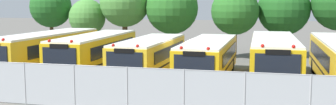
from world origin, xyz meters
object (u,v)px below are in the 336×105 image
at_px(school_bus_1, 96,52).
at_px(school_bus_4, 273,58).
at_px(traffic_cone, 143,101).
at_px(school_bus_0, 46,51).
at_px(tree_0, 51,7).
at_px(school_bus_3, 209,58).
at_px(tree_4, 235,11).
at_px(tree_1, 87,17).
at_px(tree_3, 171,7).
at_px(school_bus_2, 150,56).
at_px(tree_5, 283,8).
at_px(tree_2, 124,2).

relative_size(school_bus_1, school_bus_4, 0.93).
bearing_deg(traffic_cone, school_bus_0, 141.27).
bearing_deg(traffic_cone, tree_0, 129.99).
bearing_deg(school_bus_3, traffic_cone, 76.34).
xyz_separation_m(school_bus_1, tree_4, (8.17, 10.03, 2.51)).
height_order(school_bus_3, tree_1, tree_1).
bearing_deg(school_bus_4, tree_3, -50.86).
bearing_deg(school_bus_4, school_bus_3, -0.16).
distance_m(school_bus_0, school_bus_4, 14.89).
bearing_deg(tree_4, tree_3, 179.73).
height_order(tree_1, tree_3, tree_3).
height_order(school_bus_2, tree_0, tree_0).
relative_size(school_bus_0, tree_1, 2.20).
xyz_separation_m(school_bus_2, tree_3, (-1.06, 10.11, 2.96)).
relative_size(school_bus_3, tree_0, 1.61).
bearing_deg(school_bus_3, tree_5, -111.40).
height_order(school_bus_2, school_bus_3, school_bus_3).
bearing_deg(tree_4, tree_1, -178.60).
xyz_separation_m(school_bus_0, tree_5, (15.66, 11.76, 2.75)).
relative_size(school_bus_0, tree_4, 1.84).
relative_size(school_bus_1, tree_0, 1.64).
relative_size(school_bus_2, tree_4, 1.56).
distance_m(tree_2, traffic_cone, 19.30).
relative_size(school_bus_1, tree_2, 1.46).
bearing_deg(school_bus_1, school_bus_3, 177.84).
xyz_separation_m(school_bus_1, school_bus_3, (7.53, -0.12, -0.09)).
bearing_deg(school_bus_2, school_bus_4, -179.27).
bearing_deg(tree_5, tree_4, -158.87).
bearing_deg(school_bus_4, school_bus_2, -1.35).
height_order(school_bus_1, school_bus_3, school_bus_1).
xyz_separation_m(school_bus_3, tree_3, (-4.84, 10.17, 2.96)).
bearing_deg(tree_4, school_bus_0, -138.83).
xyz_separation_m(school_bus_1, traffic_cone, (5.70, -7.59, -1.09)).
bearing_deg(tree_1, tree_5, 6.12).
height_order(tree_0, traffic_cone, tree_0).
distance_m(school_bus_0, school_bus_1, 3.53).
xyz_separation_m(tree_5, traffic_cone, (-6.44, -19.15, -3.88)).
height_order(tree_0, tree_1, tree_0).
bearing_deg(school_bus_4, school_bus_0, -0.93).
bearing_deg(school_bus_3, tree_3, -64.44).
distance_m(school_bus_4, tree_5, 11.93).
distance_m(tree_1, tree_4, 13.38).
height_order(school_bus_3, school_bus_4, school_bus_4).
xyz_separation_m(school_bus_0, tree_0, (-5.29, 9.90, 2.75)).
xyz_separation_m(school_bus_2, tree_4, (4.42, 10.09, 2.61)).
height_order(school_bus_1, tree_3, tree_3).
bearing_deg(tree_4, school_bus_3, -93.60).
distance_m(school_bus_3, tree_4, 10.50).
bearing_deg(tree_0, tree_2, 0.37).
distance_m(school_bus_0, school_bus_3, 11.06).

